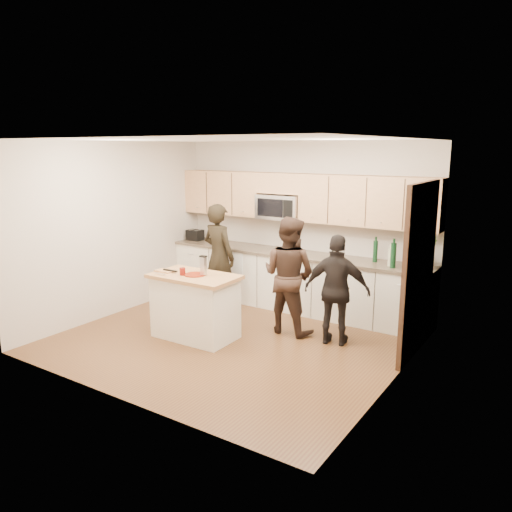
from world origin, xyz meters
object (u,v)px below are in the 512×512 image
Objects in this scene: island at (195,306)px; woman_center at (289,275)px; toaster at (195,235)px; woman_left at (219,257)px; woman_right at (337,290)px.

woman_center reaches higher than island.
island is at bearing -50.31° from toaster.
island is 1.38m from woman_center.
woman_left is 1.16× the size of woman_right.
woman_center is 1.12× the size of woman_right.
woman_left is at bearing -31.35° from toaster.
woman_center reaches higher than woman_right.
woman_center is at bearing 42.09° from island.
toaster is at bearing -22.21° from woman_left.
island is 4.45× the size of toaster.
woman_center is (0.97, 0.91, 0.38)m from island.
woman_left is at bearing -10.35° from woman_center.
woman_right is at bearing 25.10° from island.
woman_left is at bearing 111.82° from island.
woman_left is (1.02, -0.62, -0.17)m from toaster.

